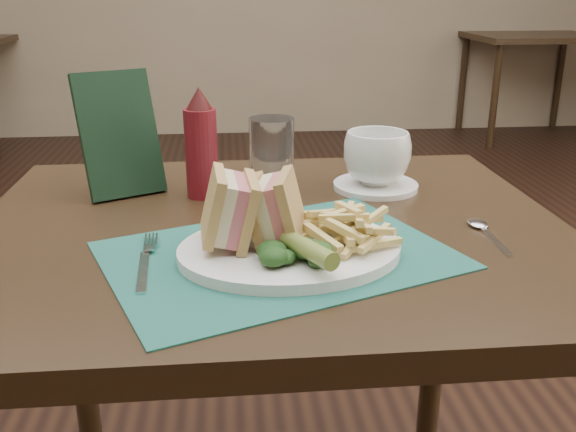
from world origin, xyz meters
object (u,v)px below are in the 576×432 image
object	(u,v)px
table_bg_right	(529,87)
sandwich_half_b	(260,207)
drinking_glass	(272,156)
check_presenter	(119,134)
sandwich_half_a	(213,209)
coffee_cup	(377,158)
saucer	(375,186)
table_main	(273,426)
plate	(290,250)
placemat	(278,255)
ketchup_bottle	(201,143)

from	to	relation	value
table_bg_right	sandwich_half_b	bearing A→B (deg)	-120.08
drinking_glass	check_presenter	xyz separation A→B (m)	(-0.26, 0.02, 0.04)
table_bg_right	sandwich_half_a	distance (m)	4.41
coffee_cup	saucer	bearing A→B (deg)	0.00
table_bg_right	saucer	xyz separation A→B (m)	(-1.96, -3.50, 0.38)
table_main	coffee_cup	distance (m)	0.50
sandwich_half_a	plate	bearing A→B (deg)	-9.22
table_main	drinking_glass	world-z (taller)	drinking_glass
table_bg_right	coffee_cup	xyz separation A→B (m)	(-1.96, -3.50, 0.43)
table_main	plate	size ratio (longest dim) A/B	3.00
placemat	sandwich_half_a	distance (m)	0.11
plate	saucer	xyz separation A→B (m)	(0.18, 0.29, -0.00)
saucer	ketchup_bottle	distance (m)	0.32
table_bg_right	drinking_glass	size ratio (longest dim) A/B	6.92
saucer	drinking_glass	world-z (taller)	drinking_glass
coffee_cup	ketchup_bottle	bearing A→B (deg)	-177.43
table_main	check_presenter	world-z (taller)	check_presenter
ketchup_bottle	saucer	bearing A→B (deg)	2.57
coffee_cup	check_presenter	bearing A→B (deg)	177.64
coffee_cup	plate	bearing A→B (deg)	-122.27
table_main	check_presenter	distance (m)	0.57
sandwich_half_b	ketchup_bottle	world-z (taller)	ketchup_bottle
sandwich_half_b	drinking_glass	xyz separation A→B (m)	(0.03, 0.27, 0.00)
placemat	ketchup_bottle	world-z (taller)	ketchup_bottle
sandwich_half_b	coffee_cup	size ratio (longest dim) A/B	0.79
table_bg_right	check_presenter	xyz separation A→B (m)	(-2.40, -3.48, 0.48)
plate	check_presenter	bearing A→B (deg)	122.68
plate	ketchup_bottle	world-z (taller)	ketchup_bottle
table_main	check_presenter	bearing A→B (deg)	144.13
plate	sandwich_half_b	bearing A→B (deg)	146.49
sandwich_half_a	ketchup_bottle	size ratio (longest dim) A/B	0.54
coffee_cup	drinking_glass	world-z (taller)	drinking_glass
placemat	coffee_cup	size ratio (longest dim) A/B	3.77
drinking_glass	ketchup_bottle	bearing A→B (deg)	-173.56
table_main	sandwich_half_b	distance (m)	0.45
placemat	sandwich_half_b	size ratio (longest dim) A/B	4.75
table_bg_right	sandwich_half_a	xyz separation A→B (m)	(-2.24, -3.77, 0.44)
saucer	check_presenter	xyz separation A→B (m)	(-0.44, 0.02, 0.10)
coffee_cup	drinking_glass	bearing A→B (deg)	-179.94
plate	sandwich_half_b	size ratio (longest dim) A/B	3.21
table_bg_right	plate	size ratio (longest dim) A/B	3.00
table_bg_right	drinking_glass	distance (m)	4.13
saucer	drinking_glass	bearing A→B (deg)	-179.94
table_main	sandwich_half_a	xyz separation A→B (m)	(-0.08, -0.12, 0.44)
table_bg_right	drinking_glass	bearing A→B (deg)	-121.53
sandwich_half_a	saucer	size ratio (longest dim) A/B	0.66
coffee_cup	check_presenter	xyz separation A→B (m)	(-0.44, 0.02, 0.05)
table_main	sandwich_half_a	bearing A→B (deg)	-124.77
table_main	saucer	distance (m)	0.46
table_bg_right	placemat	distance (m)	4.37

